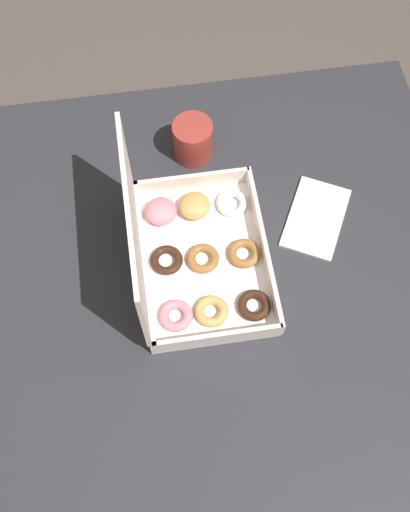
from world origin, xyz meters
The scene contains 5 objects.
ground_plane centered at (0.00, 0.00, 0.00)m, with size 8.00×8.00×0.00m, color #564C44.
dining_table centered at (0.00, 0.00, 0.61)m, with size 0.97×1.02×0.70m.
donut_box centered at (0.06, 0.03, 0.75)m, with size 0.33×0.24×0.25m.
coffee_mug centered at (0.30, -0.02, 0.75)m, with size 0.08×0.08×0.09m.
paper_napkin centered at (0.11, -0.23, 0.71)m, with size 0.19×0.17×0.01m.
Camera 1 is at (-0.42, 0.07, 1.73)m, focal length 42.00 mm.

